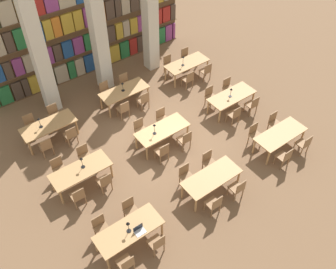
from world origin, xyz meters
The scene contains 58 objects.
ground_plane centered at (0.00, 0.00, 0.00)m, with size 40.00×40.00×0.00m, color brown.
bookshelf_bank centered at (0.00, 5.82, 2.70)m, with size 9.90×0.35×5.50m.
pillar_left centered at (-2.50, 4.40, 3.00)m, with size 0.54×0.54×6.00m.
pillar_center centered at (0.00, 4.40, 3.00)m, with size 0.54×0.54×6.00m.
pillar_right centered at (2.50, 4.40, 3.00)m, with size 0.54×0.54×6.00m.
reading_table_0 centered at (-3.27, -2.78, 0.65)m, with size 2.03×0.86×0.73m.
chair_0 centered at (-3.82, -3.49, 0.47)m, with size 0.42×0.40×0.88m.
chair_1 centered at (-3.82, -2.06, 0.47)m, with size 0.42×0.40×0.88m.
chair_2 centered at (-2.78, -3.49, 0.47)m, with size 0.42×0.40×0.88m.
chair_3 centered at (-2.78, -2.06, 0.47)m, with size 0.42×0.40×0.88m.
desk_lamp_0 centered at (-3.28, -2.82, 1.03)m, with size 0.14×0.14×0.45m.
laptop centered at (-3.04, -3.01, 0.77)m, with size 0.32×0.22×0.21m.
reading_table_1 centered at (-0.06, -2.75, 0.65)m, with size 2.03×0.86×0.73m.
chair_4 centered at (-0.55, -3.46, 0.47)m, with size 0.42×0.40×0.88m.
chair_5 centered at (-0.55, -2.04, 0.47)m, with size 0.42×0.40×0.88m.
chair_6 centered at (0.47, -3.46, 0.47)m, with size 0.42×0.40×0.88m.
chair_7 centered at (0.47, -2.04, 0.47)m, with size 0.42×0.40×0.88m.
reading_table_2 centered at (3.28, -2.74, 0.65)m, with size 2.03×0.86×0.73m.
chair_8 centered at (2.74, -3.45, 0.47)m, with size 0.42×0.40×0.88m.
chair_9 centered at (2.74, -2.03, 0.47)m, with size 0.42×0.40×0.88m.
chair_10 centered at (3.80, -3.45, 0.47)m, with size 0.42×0.40×0.88m.
chair_11 centered at (3.80, -2.03, 0.47)m, with size 0.42×0.40×0.88m.
reading_table_3 centered at (-3.36, 0.07, 0.65)m, with size 2.03×0.86×0.73m.
chair_12 centered at (-3.85, -0.64, 0.47)m, with size 0.42×0.40×0.88m.
chair_13 centered at (-3.85, 0.79, 0.47)m, with size 0.42×0.40×0.88m.
chair_14 centered at (-2.88, -0.64, 0.47)m, with size 0.42×0.40×0.88m.
chair_15 centered at (-2.88, 0.79, 0.47)m, with size 0.42×0.40×0.88m.
desk_lamp_1 centered at (-3.23, 0.12, 1.05)m, with size 0.14×0.14×0.47m.
reading_table_4 centered at (-0.05, 0.01, 0.65)m, with size 2.03×0.86×0.73m.
chair_16 centered at (-0.55, -0.70, 0.47)m, with size 0.42×0.40×0.88m.
chair_17 centered at (-0.55, 0.73, 0.47)m, with size 0.42×0.40×0.88m.
chair_18 centered at (0.46, -0.70, 0.47)m, with size 0.42×0.40×0.88m.
chair_19 centered at (0.46, 0.73, 0.47)m, with size 0.42×0.40×0.88m.
desk_lamp_2 centered at (-0.40, -0.01, 1.05)m, with size 0.14×0.14×0.48m.
reading_table_5 centered at (3.36, -0.08, 0.65)m, with size 2.03×0.86×0.73m.
chair_20 centered at (2.87, -0.79, 0.47)m, with size 0.42×0.40×0.88m.
chair_21 centered at (2.87, 0.64, 0.47)m, with size 0.42×0.40×0.88m.
chair_22 centered at (3.86, -0.79, 0.47)m, with size 0.42×0.40×0.88m.
chair_23 centered at (3.86, 0.64, 0.47)m, with size 0.42×0.40×0.88m.
desk_lamp_3 centered at (3.26, -0.09, 1.01)m, with size 0.14×0.14×0.41m.
reading_table_6 centered at (-3.33, 2.73, 0.65)m, with size 2.03×0.86×0.73m.
chair_24 centered at (-3.79, 2.02, 0.47)m, with size 0.42×0.40×0.88m.
chair_25 centered at (-3.79, 3.44, 0.47)m, with size 0.42×0.40×0.88m.
chair_26 centered at (-2.81, 2.02, 0.47)m, with size 0.42×0.40×0.88m.
chair_27 centered at (-2.81, 3.44, 0.47)m, with size 0.42×0.40×0.88m.
desk_lamp_4 centered at (-3.58, 2.78, 1.03)m, with size 0.14×0.14×0.45m.
reading_table_7 centered at (0.03, 2.79, 0.65)m, with size 2.03×0.86×0.73m.
chair_28 centered at (-0.47, 2.08, 0.47)m, with size 0.42×0.40×0.88m.
chair_29 centered at (-0.47, 3.51, 0.47)m, with size 0.42×0.40×0.88m.
chair_30 centered at (0.50, 2.08, 0.47)m, with size 0.42×0.40×0.88m.
chair_31 centered at (0.50, 3.51, 0.47)m, with size 0.42×0.40×0.88m.
desk_lamp_5 centered at (-0.01, 2.80, 1.01)m, with size 0.14×0.14×0.41m.
reading_table_8 centered at (3.33, 2.80, 0.65)m, with size 2.03×0.86×0.73m.
chair_32 centered at (2.85, 2.08, 0.47)m, with size 0.42×0.40×0.88m.
chair_33 centered at (2.85, 3.51, 0.47)m, with size 0.42×0.40×0.88m.
chair_34 centered at (3.86, 2.08, 0.47)m, with size 0.42×0.40×0.88m.
chair_35 centered at (3.86, 3.51, 0.47)m, with size 0.42×0.40×0.88m.
desk_lamp_6 centered at (3.07, 2.75, 1.05)m, with size 0.14×0.14×0.48m.
Camera 1 is at (-5.72, -8.00, 10.34)m, focal length 40.00 mm.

